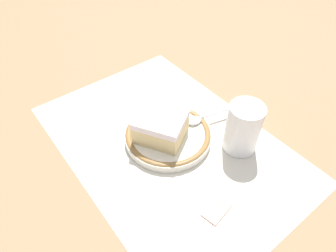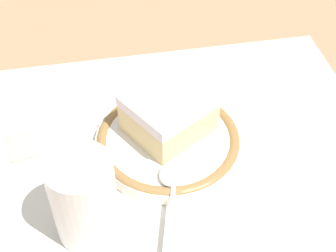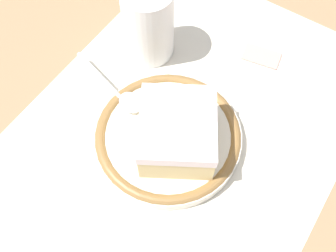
# 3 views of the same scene
# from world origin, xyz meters

# --- Properties ---
(ground_plane) EXTENTS (2.40, 2.40, 0.00)m
(ground_plane) POSITION_xyz_m (0.00, 0.00, 0.00)
(ground_plane) COLOR #9E7551
(placemat) EXTENTS (0.54, 0.37, 0.00)m
(placemat) POSITION_xyz_m (0.00, 0.00, 0.00)
(placemat) COLOR beige
(placemat) RESTS_ON ground_plane
(plate) EXTENTS (0.17, 0.17, 0.02)m
(plate) POSITION_xyz_m (0.01, -0.01, 0.01)
(plate) COLOR silver
(plate) RESTS_ON placemat
(cake_slice) EXTENTS (0.12, 0.12, 0.05)m
(cake_slice) POSITION_xyz_m (0.01, 0.01, 0.04)
(cake_slice) COLOR beige
(cake_slice) RESTS_ON plate
(spoon) EXTENTS (0.05, 0.12, 0.01)m
(spoon) POSITION_xyz_m (0.00, -0.08, 0.02)
(spoon) COLOR silver
(spoon) RESTS_ON plate
(cup) EXTENTS (0.07, 0.07, 0.10)m
(cup) POSITION_xyz_m (-0.09, -0.11, 0.05)
(cup) COLOR white
(cup) RESTS_ON placemat
(sugar_packet) EXTENTS (0.04, 0.05, 0.01)m
(sugar_packet) POSITION_xyz_m (-0.17, 0.03, 0.00)
(sugar_packet) COLOR #E5998C
(sugar_packet) RESTS_ON placemat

